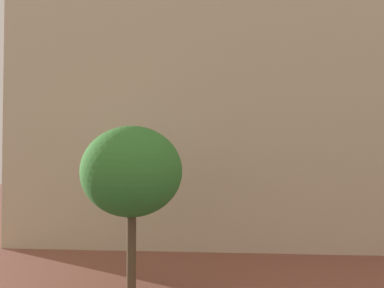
{
  "coord_description": "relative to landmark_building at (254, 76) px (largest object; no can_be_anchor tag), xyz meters",
  "views": [
    {
      "loc": [
        0.88,
        -0.21,
        5.1
      ],
      "look_at": [
        0.07,
        10.05,
        5.43
      ],
      "focal_mm": 36.76,
      "sensor_mm": 36.0,
      "label": 1
    }
  ],
  "objects": [
    {
      "name": "landmark_building",
      "position": [
        0.0,
        0.0,
        0.0
      ],
      "size": [
        28.55,
        15.84,
        38.67
      ],
      "color": "beige",
      "rests_on": "ground_plane"
    },
    {
      "name": "tree_curb_far",
      "position": [
        -5.72,
        -14.12,
        -6.48
      ],
      "size": [
        3.81,
        3.81,
        6.27
      ],
      "color": "brown",
      "rests_on": "ground_plane"
    }
  ]
}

